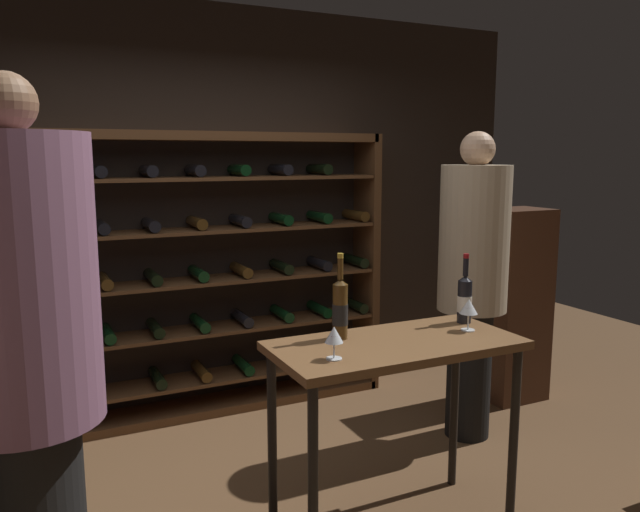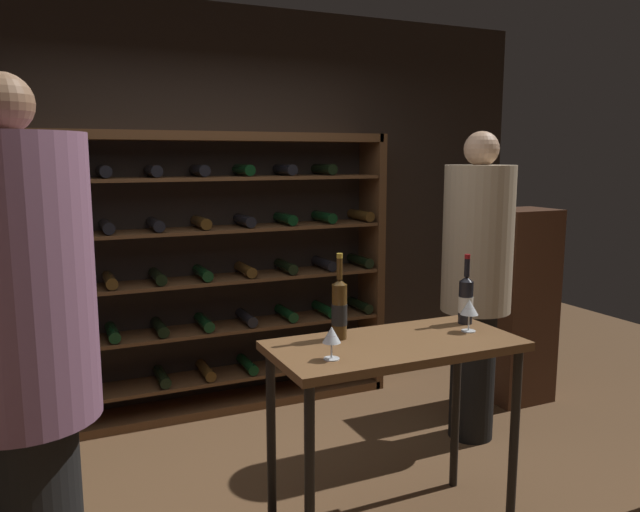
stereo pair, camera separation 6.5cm
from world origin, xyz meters
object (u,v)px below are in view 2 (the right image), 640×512
object	(u,v)px
wine_glass_stemmed_center	(332,336)
display_cabinet	(520,306)
wine_bottle_green_slim	(466,299)
person_host_in_suit	(476,273)
tasting_table	(395,367)
person_guest_blue_shirt	(22,350)
wine_glass_stemmed_left	(469,308)
wine_bottle_black_capsule	(339,308)
wine_rack	(179,278)

from	to	relation	value
wine_glass_stemmed_center	display_cabinet	bearing A→B (deg)	29.36
wine_bottle_green_slim	person_host_in_suit	bearing A→B (deg)	47.70
tasting_table	display_cabinet	distance (m)	2.01
person_host_in_suit	wine_glass_stemmed_center	xyz separation A→B (m)	(-1.37, -0.79, -0.02)
person_guest_blue_shirt	wine_glass_stemmed_left	xyz separation A→B (m)	(1.95, 0.09, -0.08)
tasting_table	wine_glass_stemmed_center	xyz separation A→B (m)	(-0.37, -0.11, 0.22)
person_guest_blue_shirt	wine_glass_stemmed_left	bearing A→B (deg)	23.57
tasting_table	wine_glass_stemmed_center	bearing A→B (deg)	-164.13
wine_bottle_black_capsule	wine_glass_stemmed_left	size ratio (longest dim) A/B	2.55
wine_bottle_green_slim	person_guest_blue_shirt	bearing A→B (deg)	-173.75
person_host_in_suit	wine_bottle_green_slim	xyz separation A→B (m)	(-0.51, -0.56, 0.00)
wine_rack	tasting_table	distance (m)	1.90
wine_rack	wine_bottle_green_slim	bearing A→B (deg)	-56.50
wine_rack	person_guest_blue_shirt	distance (m)	2.11
wine_rack	wine_glass_stemmed_center	size ratio (longest dim) A/B	21.32
person_guest_blue_shirt	display_cabinet	size ratio (longest dim) A/B	1.45
person_host_in_suit	wine_bottle_black_capsule	size ratio (longest dim) A/B	4.81
tasting_table	display_cabinet	size ratio (longest dim) A/B	0.82
wine_bottle_green_slim	tasting_table	bearing A→B (deg)	-165.54
person_host_in_suit	display_cabinet	bearing A→B (deg)	68.92
display_cabinet	wine_glass_stemmed_center	size ratio (longest dim) A/B	10.01
display_cabinet	wine_bottle_black_capsule	xyz separation A→B (m)	(-1.92, -0.91, 0.38)
wine_rack	wine_glass_stemmed_left	bearing A→B (deg)	-60.24
display_cabinet	wine_bottle_black_capsule	bearing A→B (deg)	-154.51
person_host_in_suit	wine_bottle_green_slim	size ratio (longest dim) A/B	5.44
tasting_table	wine_bottle_green_slim	size ratio (longest dim) A/B	3.25
person_guest_blue_shirt	wine_bottle_black_capsule	world-z (taller)	person_guest_blue_shirt
wine_glass_stemmed_left	wine_bottle_green_slim	bearing A→B (deg)	59.05
wine_glass_stemmed_left	wine_glass_stemmed_center	size ratio (longest dim) A/B	1.12
wine_rack	wine_bottle_black_capsule	size ratio (longest dim) A/B	7.48
person_host_in_suit	wine_glass_stemmed_center	size ratio (longest dim) A/B	13.70
wine_rack	wine_bottle_green_slim	size ratio (longest dim) A/B	8.46
wine_rack	person_host_in_suit	world-z (taller)	wine_rack
wine_bottle_black_capsule	tasting_table	bearing A→B (deg)	-34.88
display_cabinet	wine_bottle_green_slim	distance (m)	1.58
wine_bottle_black_capsule	wine_bottle_green_slim	bearing A→B (deg)	-1.82
person_guest_blue_shirt	wine_glass_stemmed_left	distance (m)	1.95
wine_rack	wine_bottle_green_slim	distance (m)	2.00
person_guest_blue_shirt	wine_glass_stemmed_left	world-z (taller)	person_guest_blue_shirt
person_host_in_suit	wine_glass_stemmed_center	distance (m)	1.59
person_guest_blue_shirt	wine_bottle_black_capsule	xyz separation A→B (m)	(1.32, 0.24, -0.05)
wine_bottle_black_capsule	wine_glass_stemmed_center	world-z (taller)	wine_bottle_black_capsule
person_host_in_suit	person_guest_blue_shirt	xyz separation A→B (m)	(-2.54, -0.78, 0.07)
wine_rack	wine_glass_stemmed_left	xyz separation A→B (m)	(1.03, -1.80, 0.09)
person_guest_blue_shirt	wine_glass_stemmed_center	world-z (taller)	person_guest_blue_shirt
tasting_table	wine_rack	bearing A→B (deg)	108.90
wine_bottle_green_slim	wine_glass_stemmed_left	size ratio (longest dim) A/B	2.26
wine_glass_stemmed_center	wine_glass_stemmed_left	bearing A→B (deg)	7.56
wine_rack	display_cabinet	size ratio (longest dim) A/B	2.13
wine_rack	display_cabinet	bearing A→B (deg)	-17.52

